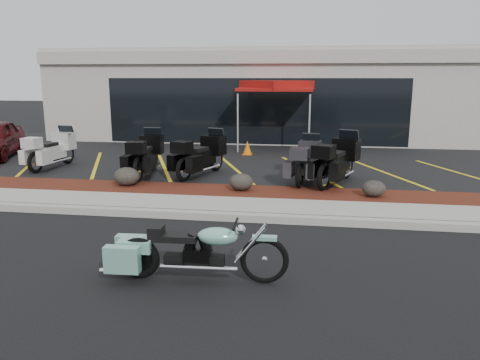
% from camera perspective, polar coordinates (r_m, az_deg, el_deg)
% --- Properties ---
extents(ground, '(90.00, 90.00, 0.00)m').
position_cam_1_polar(ground, '(8.86, -6.60, -6.39)').
color(ground, black).
rests_on(ground, ground).
extents(curb, '(24.00, 0.25, 0.15)m').
position_cam_1_polar(curb, '(9.67, -5.23, -4.27)').
color(curb, gray).
rests_on(curb, ground).
extents(sidewalk, '(24.00, 1.20, 0.15)m').
position_cam_1_polar(sidewalk, '(10.32, -4.31, -3.17)').
color(sidewalk, gray).
rests_on(sidewalk, ground).
extents(mulch_bed, '(24.00, 1.20, 0.16)m').
position_cam_1_polar(mulch_bed, '(11.46, -2.99, -1.55)').
color(mulch_bed, '#340C0B').
rests_on(mulch_bed, ground).
extents(upper_lot, '(26.00, 9.60, 0.15)m').
position_cam_1_polar(upper_lot, '(16.67, 0.69, 2.89)').
color(upper_lot, black).
rests_on(upper_lot, ground).
extents(dealership_building, '(18.00, 8.16, 4.00)m').
position_cam_1_polar(dealership_building, '(22.68, 2.90, 10.33)').
color(dealership_building, gray).
rests_on(dealership_building, ground).
extents(boulder_left, '(0.66, 0.55, 0.47)m').
position_cam_1_polar(boulder_left, '(12.14, -13.65, 0.43)').
color(boulder_left, black).
rests_on(boulder_left, mulch_bed).
extents(boulder_mid, '(0.58, 0.48, 0.41)m').
position_cam_1_polar(boulder_mid, '(11.30, 0.15, -0.24)').
color(boulder_mid, black).
rests_on(boulder_mid, mulch_bed).
extents(boulder_right, '(0.54, 0.45, 0.38)m').
position_cam_1_polar(boulder_right, '(11.14, 16.01, -1.01)').
color(boulder_right, black).
rests_on(boulder_right, mulch_bed).
extents(hero_cruiser, '(2.59, 0.76, 0.90)m').
position_cam_1_polar(hero_cruiser, '(6.59, 3.00, -8.92)').
color(hero_cruiser, '#73B49F').
rests_on(hero_cruiser, ground).
extents(touring_white, '(1.02, 2.17, 1.22)m').
position_cam_1_polar(touring_white, '(15.72, -20.37, 4.05)').
color(touring_white, silver).
rests_on(touring_white, upper_lot).
extents(touring_black_front, '(0.99, 2.24, 1.27)m').
position_cam_1_polar(touring_black_front, '(13.96, -10.55, 3.76)').
color(touring_black_front, black).
rests_on(touring_black_front, upper_lot).
extents(touring_black_mid, '(1.55, 2.34, 1.27)m').
position_cam_1_polar(touring_black_mid, '(13.60, -2.95, 3.72)').
color(touring_black_mid, black).
rests_on(touring_black_mid, upper_lot).
extents(touring_grey, '(1.13, 2.17, 1.20)m').
position_cam_1_polar(touring_grey, '(13.03, 8.58, 3.06)').
color(touring_grey, '#2B2A2F').
rests_on(touring_grey, upper_lot).
extents(touring_black_rear, '(1.71, 2.45, 1.33)m').
position_cam_1_polar(touring_black_rear, '(12.94, 13.00, 3.11)').
color(touring_black_rear, black).
rests_on(touring_black_rear, upper_lot).
extents(traffic_cone, '(0.33, 0.33, 0.49)m').
position_cam_1_polar(traffic_cone, '(16.59, 0.91, 3.97)').
color(traffic_cone, '#D66507').
rests_on(traffic_cone, upper_lot).
extents(popup_canopy, '(3.25, 3.25, 2.56)m').
position_cam_1_polar(popup_canopy, '(18.09, 4.45, 11.25)').
color(popup_canopy, silver).
rests_on(popup_canopy, upper_lot).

